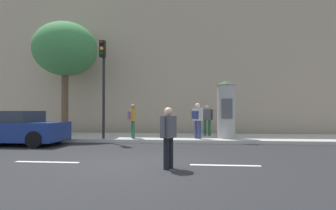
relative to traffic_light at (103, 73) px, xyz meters
The scene contains 12 objects.
ground_plane 6.61m from the traffic_light, 63.96° to the right, with size 80.00×80.00×0.00m, color #232326.
sidewalk_curb 4.34m from the traffic_light, 34.45° to the left, with size 36.00×4.00×0.15m, color #B2ADA3.
lane_markings 6.61m from the traffic_light, 63.96° to the right, with size 25.80×0.16×0.01m.
building_backdrop 7.33m from the traffic_light, 69.24° to the left, with size 36.00×5.00×8.68m, color tan.
traffic_light is the anchor object (origin of this frame).
poster_column 5.85m from the traffic_light, ahead, with size 0.90×0.90×2.65m.
street_tree 3.92m from the traffic_light, 141.61° to the left, with size 3.37×3.37×5.99m.
pedestrian_tallest 7.22m from the traffic_light, 58.71° to the right, with size 0.38×0.52×1.49m.
pedestrian_near_pole 2.43m from the traffic_light, 23.14° to the left, with size 0.48×0.61×1.56m.
pedestrian_in_light_jacket 5.62m from the traffic_light, 25.94° to the left, with size 0.61×0.35×1.55m.
pedestrian_in_red_top 4.71m from the traffic_light, ahead, with size 0.51×0.51×1.60m.
parked_car_red 4.38m from the traffic_light, 156.28° to the right, with size 4.23×2.05×1.40m.
Camera 1 is at (1.74, -7.85, 1.40)m, focal length 32.13 mm.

